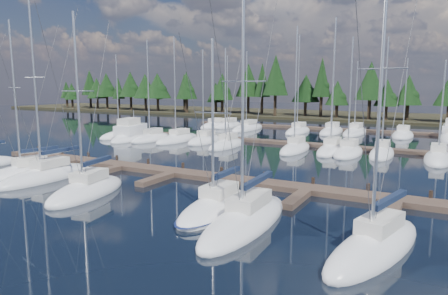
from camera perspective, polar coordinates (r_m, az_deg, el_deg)
The scene contains 13 objects.
ground at distance 45.74m, azimuth 1.97°, elevation -0.96°, with size 260.00×260.00×0.00m, color black.
far_shore at distance 102.54m, azimuth 17.33°, elevation 4.30°, with size 220.00×30.00×0.60m, color #292617.
main_dock at distance 35.09m, azimuth -7.41°, elevation -3.73°, with size 44.00×6.13×0.90m.
back_docks at distance 63.62m, azimuth 9.96°, elevation 1.89°, with size 50.00×21.80×0.40m.
front_sailboat_1 at distance 38.49m, azimuth -26.40°, elevation -3.34°, with size 4.43×8.50×13.88m.
front_sailboat_2 at distance 36.76m, azimuth -24.00°, elevation -3.71°, with size 2.77×9.12×15.36m.
front_sailboat_3 at distance 30.65m, azimuth -18.98°, elevation -5.86°, with size 4.33×8.29×13.53m.
front_sailboat_4 at distance 25.17m, azimuth -1.08°, elevation -8.60°, with size 2.94×8.17×11.31m.
front_sailboat_5 at distance 22.98m, azimuth 3.14°, elevation -10.31°, with size 3.13×10.12×14.61m.
front_sailboat_6 at distance 20.76m, azimuth 20.79°, elevation -12.99°, with size 4.59×9.36×15.54m.
back_sailboat_rows at distance 59.60m, azimuth 9.03°, elevation 1.51°, with size 46.52×32.28×16.56m.
motor_yacht_left at distance 59.78m, azimuth -13.14°, elevation 1.68°, with size 5.84×10.76×5.13m.
tree_line at distance 93.07m, azimuth 15.27°, elevation 8.25°, with size 188.24×11.70×14.24m.
Camera 1 is at (20.30, -10.23, 7.85)m, focal length 32.00 mm.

